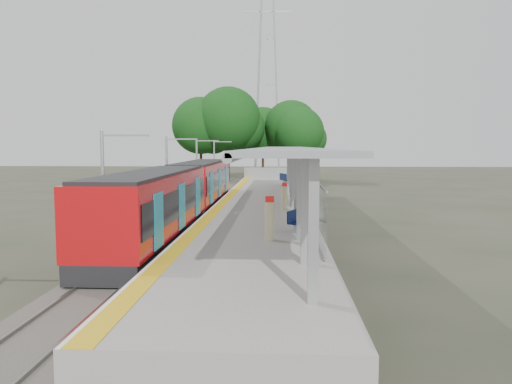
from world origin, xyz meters
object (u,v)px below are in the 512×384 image
(bench_far, at_px, (284,179))
(info_pillar_far, at_px, (284,198))
(train, at_px, (183,192))
(bench_near, at_px, (296,220))
(bench_mid, at_px, (297,199))
(litter_bin, at_px, (294,195))
(info_pillar_near, at_px, (270,221))

(bench_far, height_order, info_pillar_far, info_pillar_far)
(train, bearing_deg, bench_near, -47.93)
(bench_near, xyz_separation_m, bench_mid, (0.32, 8.57, 0.01))
(train, height_order, bench_far, train)
(train, xyz_separation_m, bench_near, (6.44, -7.13, -0.54))
(bench_near, distance_m, litter_bin, 11.59)
(train, height_order, info_pillar_near, train)
(bench_far, bearing_deg, bench_near, -110.90)
(train, xyz_separation_m, bench_mid, (6.76, 1.44, -0.52))
(info_pillar_far, bearing_deg, bench_mid, 66.48)
(train, height_order, bench_near, train)
(info_pillar_far, distance_m, litter_bin, 3.84)
(bench_mid, height_order, info_pillar_far, info_pillar_far)
(bench_mid, distance_m, bench_far, 17.04)
(train, xyz_separation_m, info_pillar_far, (5.98, 0.68, -0.37))
(bench_near, relative_size, info_pillar_near, 0.83)
(litter_bin, bearing_deg, bench_near, -90.94)
(bench_mid, distance_m, info_pillar_near, 10.72)
(bench_far, distance_m, info_pillar_near, 27.67)
(bench_mid, bearing_deg, litter_bin, 91.58)
(train, distance_m, info_pillar_near, 10.60)
(train, distance_m, litter_bin, 8.01)
(train, distance_m, info_pillar_far, 6.03)
(bench_near, bearing_deg, litter_bin, 113.76)
(info_pillar_far, xyz_separation_m, litter_bin, (0.65, 3.78, -0.23))
(bench_near, relative_size, info_pillar_far, 0.94)
(info_pillar_far, bearing_deg, litter_bin, 102.34)
(train, bearing_deg, litter_bin, 33.91)
(bench_near, relative_size, litter_bin, 1.63)
(info_pillar_near, xyz_separation_m, litter_bin, (1.33, 13.63, -0.32))
(bench_near, xyz_separation_m, info_pillar_near, (-1.14, -2.04, 0.26))
(bench_mid, relative_size, info_pillar_near, 0.83)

